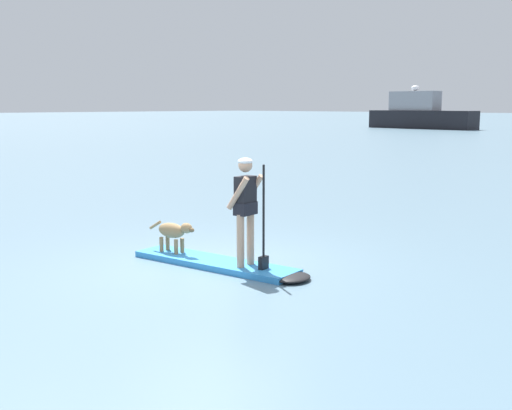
% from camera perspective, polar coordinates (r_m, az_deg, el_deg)
% --- Properties ---
extents(ground_plane, '(400.00, 400.00, 0.00)m').
position_cam_1_polar(ground_plane, '(10.60, -3.74, -5.42)').
color(ground_plane, slate).
extents(paddleboard, '(3.36, 1.07, 0.10)m').
position_cam_1_polar(paddleboard, '(10.45, -2.78, -5.35)').
color(paddleboard, '#338CD8').
rests_on(paddleboard, ground_plane).
extents(person_paddler, '(0.63, 0.52, 1.71)m').
position_cam_1_polar(person_paddler, '(9.97, -0.88, 0.09)').
color(person_paddler, tan).
rests_on(person_paddler, paddleboard).
extents(dog, '(1.04, 0.29, 0.55)m').
position_cam_1_polar(dog, '(11.09, -7.37, -2.36)').
color(dog, '#997A51').
rests_on(dog, paddleboard).
extents(moored_boat_port, '(12.62, 3.27, 4.77)m').
position_cam_1_polar(moored_boat_port, '(74.04, 14.42, 7.84)').
color(moored_boat_port, black).
rests_on(moored_boat_port, ground_plane).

